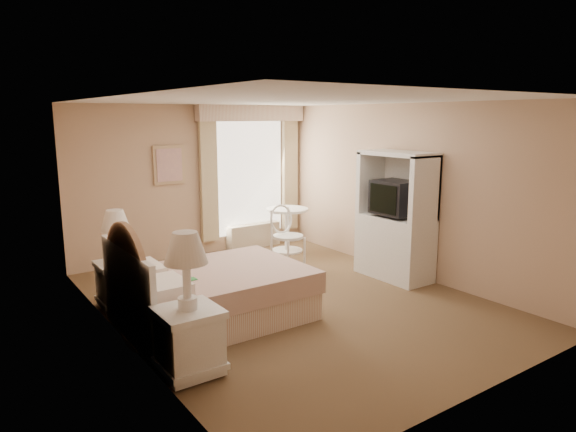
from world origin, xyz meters
TOP-DOWN VIEW (x-y plane):
  - room at (0.00, 0.00)m, footprint 4.21×5.51m
  - window at (1.05, 2.65)m, footprint 2.05×0.22m
  - framed_art at (-0.45, 2.71)m, footprint 0.52×0.04m
  - bed at (-1.13, 0.00)m, footprint 2.05×1.53m
  - nightstand_near at (-1.84, -1.03)m, footprint 0.54×0.54m
  - nightstand_far at (-1.84, 1.02)m, footprint 0.49×0.49m
  - round_table at (1.37, 2.02)m, footprint 0.72×0.72m
  - cafe_chair at (0.82, 1.29)m, footprint 0.54×0.54m
  - armoire at (1.81, -0.06)m, footprint 0.55×1.10m

SIDE VIEW (x-z plane):
  - bed at x=-1.13m, z-range -0.35..1.01m
  - nightstand_far at x=-1.84m, z-range -0.15..1.05m
  - nightstand_near at x=-1.84m, z-range -0.16..1.15m
  - round_table at x=1.37m, z-range 0.13..0.89m
  - cafe_chair at x=0.82m, z-range 0.08..1.05m
  - armoire at x=1.81m, z-range -0.16..1.67m
  - room at x=0.00m, z-range -0.01..2.50m
  - window at x=1.05m, z-range 0.09..2.60m
  - framed_art at x=-0.45m, z-range 1.24..1.86m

